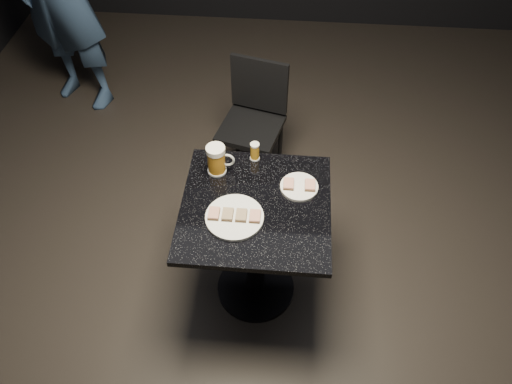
# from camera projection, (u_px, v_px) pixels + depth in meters

# --- Properties ---
(floor) EXTENTS (6.00, 6.00, 0.00)m
(floor) POSITION_uv_depth(u_px,v_px,m) (256.00, 288.00, 2.89)
(floor) COLOR black
(floor) RESTS_ON ground
(plate_large) EXTENTS (0.27, 0.27, 0.01)m
(plate_large) POSITION_uv_depth(u_px,v_px,m) (235.00, 217.00, 2.27)
(plate_large) COLOR white
(plate_large) RESTS_ON table
(plate_small) EXTENTS (0.18, 0.18, 0.01)m
(plate_small) POSITION_uv_depth(u_px,v_px,m) (299.00, 187.00, 2.39)
(plate_small) COLOR white
(plate_small) RESTS_ON table
(table) EXTENTS (0.70, 0.70, 0.75)m
(table) POSITION_uv_depth(u_px,v_px,m) (256.00, 236.00, 2.51)
(table) COLOR black
(table) RESTS_ON floor
(beer_mug) EXTENTS (0.14, 0.09, 0.16)m
(beer_mug) POSITION_uv_depth(u_px,v_px,m) (217.00, 159.00, 2.41)
(beer_mug) COLOR silver
(beer_mug) RESTS_ON table
(beer_tumbler) EXTENTS (0.05, 0.05, 0.10)m
(beer_tumbler) POSITION_uv_depth(u_px,v_px,m) (255.00, 151.00, 2.49)
(beer_tumbler) COLOR silver
(beer_tumbler) RESTS_ON table
(chair) EXTENTS (0.44, 0.44, 0.85)m
(chair) POSITION_uv_depth(u_px,v_px,m) (254.00, 117.00, 3.13)
(chair) COLOR black
(chair) RESTS_ON floor
(canapes_on_plate_large) EXTENTS (0.24, 0.07, 0.02)m
(canapes_on_plate_large) POSITION_uv_depth(u_px,v_px,m) (234.00, 215.00, 2.26)
(canapes_on_plate_large) COLOR #4C3521
(canapes_on_plate_large) RESTS_ON plate_large
(canapes_on_plate_small) EXTENTS (0.15, 0.07, 0.02)m
(canapes_on_plate_small) POSITION_uv_depth(u_px,v_px,m) (299.00, 185.00, 2.38)
(canapes_on_plate_small) COLOR #4C3521
(canapes_on_plate_small) RESTS_ON plate_small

